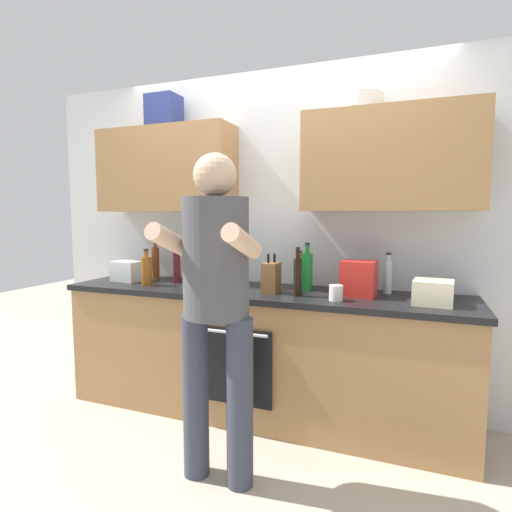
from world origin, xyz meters
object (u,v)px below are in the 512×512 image
(bottle_soda, at_px, (307,271))
(bottle_oil, at_px, (300,272))
(grocery_bag_produce, at_px, (127,271))
(bottle_soy, at_px, (298,275))
(knife_block, at_px, (271,277))
(bottle_syrup, at_px, (147,270))
(bottle_vinegar, at_px, (156,262))
(bottle_wine, at_px, (177,266))
(grocery_bag_crisps, at_px, (359,279))
(grocery_bag_rice, at_px, (433,292))
(person_standing, at_px, (216,292))
(mixing_bowl, at_px, (204,280))
(bottle_water, at_px, (388,276))
(cup_coffee, at_px, (336,293))

(bottle_soda, xyz_separation_m, bottle_oil, (-0.07, 0.10, -0.03))
(bottle_soda, distance_m, grocery_bag_produce, 1.43)
(bottle_soy, xyz_separation_m, knife_block, (-0.20, 0.05, -0.03))
(bottle_syrup, height_order, bottle_vinegar, bottle_vinegar)
(bottle_wine, height_order, grocery_bag_crisps, bottle_wine)
(bottle_syrup, xyz_separation_m, grocery_bag_rice, (1.97, 0.05, -0.04))
(bottle_soy, bearing_deg, bottle_syrup, -179.78)
(person_standing, xyz_separation_m, bottle_soda, (0.26, 0.90, 0.01))
(person_standing, bearing_deg, bottle_syrup, 143.66)
(bottle_wine, distance_m, mixing_bowl, 0.30)
(knife_block, relative_size, grocery_bag_produce, 1.18)
(bottle_syrup, bearing_deg, bottle_soda, 11.13)
(bottle_soy, bearing_deg, grocery_bag_produce, 175.97)
(person_standing, distance_m, bottle_water, 1.26)
(bottle_vinegar, distance_m, cup_coffee, 1.59)
(cup_coffee, bearing_deg, bottle_syrup, 178.01)
(mixing_bowl, xyz_separation_m, grocery_bag_rice, (1.54, -0.05, 0.02))
(grocery_bag_produce, bearing_deg, knife_block, -2.36)
(mixing_bowl, distance_m, grocery_bag_produce, 0.69)
(bottle_wine, bearing_deg, person_standing, -48.08)
(grocery_bag_rice, relative_size, grocery_bag_produce, 0.98)
(grocery_bag_produce, bearing_deg, bottle_soy, -4.03)
(bottle_soy, height_order, bottle_water, bottle_soy)
(bottle_soda, xyz_separation_m, bottle_vinegar, (-1.30, 0.07, 0.00))
(grocery_bag_crisps, bearing_deg, cup_coffee, -120.14)
(bottle_oil, distance_m, grocery_bag_rice, 0.92)
(knife_block, relative_size, grocery_bag_crisps, 1.15)
(knife_block, bearing_deg, grocery_bag_produce, 177.64)
(person_standing, relative_size, cup_coffee, 18.14)
(bottle_soda, height_order, bottle_oil, bottle_soda)
(mixing_bowl, bearing_deg, knife_block, -4.96)
(bottle_syrup, distance_m, grocery_bag_produce, 0.28)
(knife_block, bearing_deg, bottle_water, 18.74)
(bottle_soda, bearing_deg, bottle_oil, 127.20)
(bottle_vinegar, height_order, knife_block, bottle_vinegar)
(bottle_wine, xyz_separation_m, grocery_bag_rice, (1.82, -0.13, -0.06))
(bottle_syrup, relative_size, grocery_bag_crisps, 1.18)
(bottle_wine, relative_size, grocery_bag_crisps, 1.35)
(person_standing, height_order, bottle_water, person_standing)
(person_standing, bearing_deg, bottle_water, 50.96)
(bottle_soda, height_order, mixing_bowl, bottle_soda)
(bottle_soy, xyz_separation_m, grocery_bag_crisps, (0.37, 0.14, -0.02))
(person_standing, bearing_deg, grocery_bag_produce, 146.47)
(bottle_wine, xyz_separation_m, grocery_bag_crisps, (1.38, -0.04, -0.01))
(bottle_wine, bearing_deg, bottle_syrup, -130.73)
(knife_block, bearing_deg, grocery_bag_rice, -0.27)
(bottle_water, bearing_deg, person_standing, -129.04)
(grocery_bag_rice, bearing_deg, knife_block, 179.73)
(grocery_bag_crisps, bearing_deg, bottle_vinegar, 174.42)
(bottle_oil, bearing_deg, grocery_bag_produce, -170.69)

